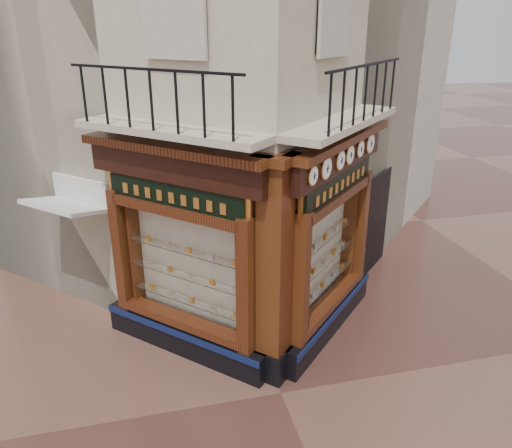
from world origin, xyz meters
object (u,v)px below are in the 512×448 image
object	(u,v)px
signboard_right	(339,184)
clock_b	(326,168)
signboard_left	(174,197)
corner_pilaster	(274,277)
clock_e	(360,149)
clock_f	(370,143)
clock_d	(349,155)
awning	(81,317)
clock_c	(340,160)
clock_a	(312,176)

from	to	relation	value
signboard_right	clock_b	bearing A→B (deg)	-172.88
signboard_left	signboard_right	distance (m)	2.92
corner_pilaster	signboard_right	xyz separation A→B (m)	(1.46, 1.01, 1.15)
corner_pilaster	signboard_left	xyz separation A→B (m)	(-1.46, 1.01, 1.15)
clock_e	clock_b	bearing A→B (deg)	-180.00
clock_e	clock_f	size ratio (longest dim) A/B	0.83
clock_d	awning	size ratio (longest dim) A/B	0.23
clock_c	awning	world-z (taller)	clock_c
corner_pilaster	clock_c	distance (m)	2.26
signboard_left	clock_d	bearing A→B (deg)	-134.70
signboard_left	clock_a	bearing A→B (deg)	-162.54
clock_b	signboard_left	world-z (taller)	clock_b
clock_b	signboard_left	size ratio (longest dim) A/B	0.18
corner_pilaster	awning	world-z (taller)	corner_pilaster
clock_d	awning	distance (m)	6.48
clock_a	signboard_left	distance (m)	2.34
clock_c	clock_e	world-z (taller)	clock_c
corner_pilaster	clock_d	distance (m)	2.56
clock_c	awning	xyz separation A→B (m)	(-4.78, 2.02, -3.62)
corner_pilaster	signboard_right	distance (m)	2.12
clock_b	corner_pilaster	bearing A→B (deg)	153.72
clock_d	clock_f	bearing A→B (deg)	0.00
awning	signboard_right	world-z (taller)	signboard_right
clock_a	clock_c	bearing A→B (deg)	0.00
corner_pilaster	clock_a	size ratio (longest dim) A/B	12.45
clock_c	clock_e	xyz separation A→B (m)	(0.67, 0.67, 0.00)
corner_pilaster	signboard_right	size ratio (longest dim) A/B	1.82
clock_b	clock_c	size ratio (longest dim) A/B	1.08
clock_e	signboard_right	world-z (taller)	clock_e
clock_d	awning	xyz separation A→B (m)	(-5.09, 1.72, -3.62)
clock_c	signboard_right	bearing A→B (deg)	20.39
clock_b	clock_c	distance (m)	0.59
clock_a	clock_f	size ratio (longest dim) A/B	0.80
clock_a	clock_d	size ratio (longest dim) A/B	0.89
signboard_left	clock_c	bearing A→B (deg)	-140.90
clock_b	clock_e	bearing A→B (deg)	0.00
clock_f	signboard_left	world-z (taller)	clock_f
clock_c	clock_a	bearing A→B (deg)	-180.00
corner_pilaster	clock_b	world-z (taller)	corner_pilaster
awning	signboard_right	distance (m)	6.07
clock_d	clock_e	bearing A→B (deg)	0.00
clock_a	clock_c	size ratio (longest dim) A/B	0.90
awning	signboard_right	xyz separation A→B (m)	(4.92, -1.73, 3.10)
clock_a	clock_e	xyz separation A→B (m)	(1.44, 1.44, -0.00)
clock_f	clock_b	bearing A→B (deg)	-180.00
clock_b	clock_c	world-z (taller)	clock_b
clock_d	signboard_right	distance (m)	0.55
signboard_left	signboard_right	size ratio (longest dim) A/B	0.99
clock_b	signboard_right	distance (m)	1.03
clock_b	clock_d	world-z (taller)	clock_b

